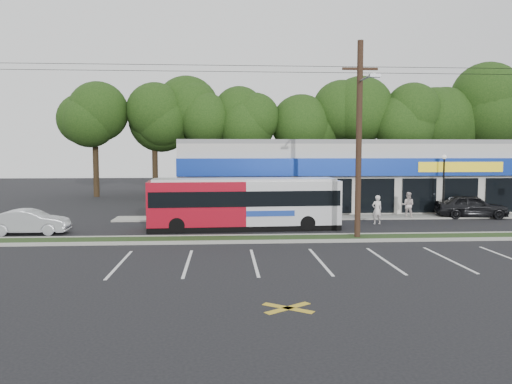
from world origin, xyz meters
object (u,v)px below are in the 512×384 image
object	(u,v)px
car_dark	(471,206)
lamp_post	(444,178)
utility_pole	(356,133)
pedestrian_a	(377,210)
car_silver	(30,222)
metrobus	(244,202)
pedestrian_b	(408,205)

from	to	relation	value
car_dark	lamp_post	bearing A→B (deg)	89.53
utility_pole	car_dark	distance (m)	13.37
pedestrian_a	lamp_post	bearing A→B (deg)	-160.84
lamp_post	pedestrian_a	xyz separation A→B (m)	(-5.43, -2.80, -1.78)
pedestrian_a	car_silver	bearing A→B (deg)	-1.17
lamp_post	car_silver	size ratio (longest dim) A/B	1.04
utility_pole	car_silver	world-z (taller)	utility_pole
lamp_post	metrobus	world-z (taller)	lamp_post
car_dark	pedestrian_a	bearing A→B (deg)	117.84
metrobus	pedestrian_a	xyz separation A→B (m)	(8.23, 1.50, -0.66)
pedestrian_a	metrobus	bearing A→B (deg)	2.19
metrobus	pedestrian_b	xyz separation A→B (m)	(11.11, 4.00, -0.67)
metrobus	car_silver	size ratio (longest dim) A/B	2.69
car_dark	car_silver	bearing A→B (deg)	109.13
car_silver	metrobus	bearing A→B (deg)	-86.92
utility_pole	car_dark	bearing A→B (deg)	37.14
metrobus	pedestrian_a	distance (m)	8.39
utility_pole	pedestrian_a	distance (m)	7.33
metrobus	car_silver	distance (m)	11.76
pedestrian_b	car_silver	bearing A→B (deg)	36.14
car_dark	pedestrian_a	world-z (taller)	pedestrian_a
pedestrian_b	pedestrian_a	bearing A→B (deg)	64.86
metrobus	car_silver	xyz separation A→B (m)	(-11.69, -0.94, -0.88)
utility_pole	car_silver	size ratio (longest dim) A/B	12.18
utility_pole	car_dark	size ratio (longest dim) A/B	10.76
car_dark	car_silver	size ratio (longest dim) A/B	1.13
utility_pole	lamp_post	size ratio (longest dim) A/B	11.76
car_dark	pedestrian_b	xyz separation A→B (m)	(-4.37, 0.00, 0.09)
car_silver	lamp_post	bearing A→B (deg)	-79.82
utility_pole	metrobus	distance (m)	7.60
lamp_post	pedestrian_a	bearing A→B (deg)	-152.70
lamp_post	pedestrian_b	distance (m)	3.12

